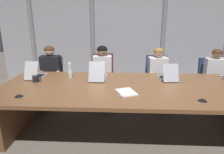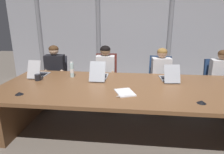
{
  "view_description": "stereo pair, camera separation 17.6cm",
  "coord_description": "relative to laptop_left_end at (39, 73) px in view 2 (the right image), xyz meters",
  "views": [
    {
      "loc": [
        -0.17,
        -2.77,
        1.71
      ],
      "look_at": [
        -0.32,
        0.13,
        0.82
      ],
      "focal_mm": 31.97,
      "sensor_mm": 36.0,
      "label": 1
    },
    {
      "loc": [
        0.0,
        -2.76,
        1.71
      ],
      "look_at": [
        -0.32,
        0.13,
        0.82
      ],
      "focal_mm": 31.97,
      "sensor_mm": 36.0,
      "label": 2
    }
  ],
  "objects": [
    {
      "name": "laptop_left_end",
      "position": [
        0.0,
        0.0,
        0.0
      ],
      "size": [
        0.23,
        0.44,
        0.3
      ],
      "rotation": [
        0.0,
        0.0,
        1.53
      ],
      "color": "#BCBCC1",
      "rests_on": "conference_table"
    },
    {
      "name": "laptop_center",
      "position": [
        2.18,
        0.01,
        -0.0
      ],
      "size": [
        0.29,
        0.44,
        0.28
      ],
      "rotation": [
        0.0,
        0.0,
        1.68
      ],
      "color": "#A8ADB7",
      "rests_on": "conference_table"
    },
    {
      "name": "office_chair_center",
      "position": [
        2.13,
        0.77,
        -0.43
      ],
      "size": [
        0.6,
        0.61,
        0.95
      ],
      "rotation": [
        0.0,
        0.0,
        -1.71
      ],
      "color": "navy",
      "rests_on": "ground_plane"
    },
    {
      "name": "person_left_end",
      "position": [
        0.02,
        0.61,
        -0.12
      ],
      "size": [
        0.43,
        0.57,
        1.16
      ],
      "rotation": [
        0.0,
        0.0,
        -1.47
      ],
      "color": "black",
      "rests_on": "ground_plane"
    },
    {
      "name": "ground_plane",
      "position": [
        1.61,
        -0.36,
        -0.78
      ],
      "size": [
        13.71,
        13.71,
        0.0
      ],
      "primitive_type": "plane",
      "color": "#6B6056"
    },
    {
      "name": "person_left_mid",
      "position": [
        1.06,
        0.61,
        -0.12
      ],
      "size": [
        0.4,
        0.57,
        1.17
      ],
      "rotation": [
        0.0,
        0.0,
        -1.48
      ],
      "color": "silver",
      "rests_on": "ground_plane"
    },
    {
      "name": "office_chair_left_mid",
      "position": [
        1.06,
        0.77,
        -0.42
      ],
      "size": [
        0.6,
        0.6,
        0.97
      ],
      "rotation": [
        0.0,
        0.0,
        -1.46
      ],
      "color": "#511E19",
      "rests_on": "ground_plane"
    },
    {
      "name": "office_chair_left_end",
      "position": [
        -0.03,
        0.76,
        -0.44
      ],
      "size": [
        0.6,
        0.6,
        0.9
      ],
      "rotation": [
        0.0,
        0.0,
        -1.48
      ],
      "color": "#2D2D38",
      "rests_on": "ground_plane"
    },
    {
      "name": "water_bottle_secondary",
      "position": [
        0.58,
        0.03,
        0.06
      ],
      "size": [
        0.07,
        0.07,
        0.26
      ],
      "color": "silver",
      "rests_on": "conference_table"
    },
    {
      "name": "person_right_mid",
      "position": [
        3.23,
        0.6,
        -0.15
      ],
      "size": [
        0.4,
        0.56,
        1.13
      ],
      "rotation": [
        0.0,
        0.0,
        -1.63
      ],
      "color": "silver",
      "rests_on": "ground_plane"
    },
    {
      "name": "spiral_notepad",
      "position": [
        1.5,
        -0.63,
        -0.05
      ],
      "size": [
        0.31,
        0.36,
        0.03
      ],
      "rotation": [
        0.0,
        0.0,
        0.37
      ],
      "color": "silver",
      "rests_on": "conference_table"
    },
    {
      "name": "conference_mic_middle",
      "position": [
        0.12,
        -0.83,
        -0.04
      ],
      "size": [
        0.11,
        0.11,
        0.03
      ],
      "primitive_type": "cone",
      "color": "black",
      "rests_on": "conference_table"
    },
    {
      "name": "person_center",
      "position": [
        2.15,
        0.6,
        -0.14
      ],
      "size": [
        0.4,
        0.57,
        1.14
      ],
      "rotation": [
        0.0,
        0.0,
        -1.49
      ],
      "color": "silver",
      "rests_on": "ground_plane"
    },
    {
      "name": "curtain_backdrop",
      "position": [
        1.6,
        2.21,
        0.67
      ],
      "size": [
        6.85,
        0.17,
        2.9
      ],
      "color": "#9999A0",
      "rests_on": "ground_plane"
    },
    {
      "name": "office_chair_right_mid",
      "position": [
        3.25,
        0.76,
        -0.44
      ],
      "size": [
        0.6,
        0.6,
        0.91
      ],
      "rotation": [
        0.0,
        0.0,
        -1.45
      ],
      "color": "navy",
      "rests_on": "ground_plane"
    },
    {
      "name": "conference_table",
      "position": [
        1.61,
        -0.36,
        -0.2
      ],
      "size": [
        3.95,
        1.49,
        0.72
      ],
      "color": "brown",
      "rests_on": "ground_plane"
    },
    {
      "name": "coffee_mug_near",
      "position": [
        0.09,
        -0.22,
        -0.01
      ],
      "size": [
        0.14,
        0.09,
        0.1
      ],
      "color": "black",
      "rests_on": "conference_table"
    },
    {
      "name": "laptop_left_mid",
      "position": [
        1.05,
        -0.01,
        0.0
      ],
      "size": [
        0.25,
        0.5,
        0.31
      ],
      "rotation": [
        0.0,
        0.0,
        1.57
      ],
      "color": "#A8ADB7",
      "rests_on": "conference_table"
    },
    {
      "name": "conference_mic_right_side",
      "position": [
        2.42,
        -0.85,
        -0.04
      ],
      "size": [
        0.11,
        0.11,
        0.03
      ],
      "primitive_type": "cone",
      "color": "black",
      "rests_on": "conference_table"
    }
  ]
}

